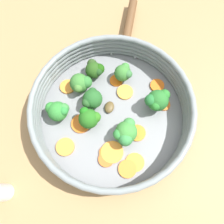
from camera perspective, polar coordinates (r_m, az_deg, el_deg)
ground_plane at (r=0.51m, az=-0.00°, el=-0.96°), size 4.00×4.00×0.00m
skillet at (r=0.50m, az=-0.00°, el=-0.77°), size 0.33×0.33×0.01m
skillet_rim_wall at (r=0.47m, az=-0.00°, el=0.72°), size 0.34×0.34×0.06m
skillet_handle at (r=0.61m, az=4.43°, el=21.76°), size 0.03×0.16×0.02m
skillet_rivet_left at (r=0.56m, az=6.03°, el=14.08°), size 0.01×0.01×0.01m
skillet_rivet_right at (r=0.56m, az=-0.14°, el=15.05°), size 0.01×0.01×0.01m
carrot_slice_0 at (r=0.49m, az=-8.11°, el=-3.04°), size 0.06×0.06×0.00m
carrot_slice_1 at (r=0.53m, az=1.22°, el=8.20°), size 0.03×0.03×0.00m
carrot_slice_2 at (r=0.47m, az=-1.61°, el=-12.20°), size 0.03×0.03×0.00m
carrot_slice_3 at (r=0.48m, az=-12.12°, el=-8.89°), size 0.05×0.05×0.01m
carrot_slice_4 at (r=0.47m, az=0.05°, el=-10.43°), size 0.06×0.06×0.01m
carrot_slice_5 at (r=0.53m, az=11.71°, el=6.79°), size 0.04×0.04×0.01m
carrot_slice_6 at (r=0.53m, az=-11.52°, el=6.51°), size 0.05×0.05×0.00m
carrot_slice_7 at (r=0.47m, az=-1.83°, el=-10.55°), size 0.04×0.04×0.00m
carrot_slice_8 at (r=0.48m, az=6.57°, el=-5.45°), size 0.05×0.05×0.00m
carrot_slice_9 at (r=0.51m, az=3.42°, el=5.21°), size 0.05×0.05×0.01m
carrot_slice_10 at (r=0.52m, az=13.41°, el=1.85°), size 0.04×0.04×0.00m
carrot_slice_11 at (r=0.47m, az=4.04°, el=-14.60°), size 0.05×0.05×0.00m
carrot_slice_12 at (r=0.51m, az=-14.41°, el=0.41°), size 0.04×0.04×0.01m
carrot_slice_13 at (r=0.47m, az=5.99°, el=-12.95°), size 0.04×0.04×0.00m
broccoli_floret_0 at (r=0.48m, az=11.74°, el=3.03°), size 0.05×0.05×0.06m
broccoli_floret_1 at (r=0.52m, az=-4.56°, el=11.07°), size 0.05×0.04×0.04m
broccoli_floret_2 at (r=0.51m, az=3.01°, el=10.25°), size 0.04×0.04×0.05m
broccoli_floret_3 at (r=0.45m, az=3.62°, el=-5.34°), size 0.05×0.06×0.05m
broccoli_floret_4 at (r=0.47m, az=-6.00°, el=-1.59°), size 0.05×0.04×0.05m
broccoli_floret_5 at (r=0.48m, az=-5.25°, el=3.45°), size 0.04×0.05×0.05m
broccoli_floret_6 at (r=0.50m, az=-8.22°, el=7.44°), size 0.05×0.05×0.05m
broccoli_floret_7 at (r=0.48m, az=-13.99°, el=0.35°), size 0.05×0.04×0.05m
mushroom_piece_0 at (r=0.50m, az=-0.70°, el=1.27°), size 0.03×0.03×0.01m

